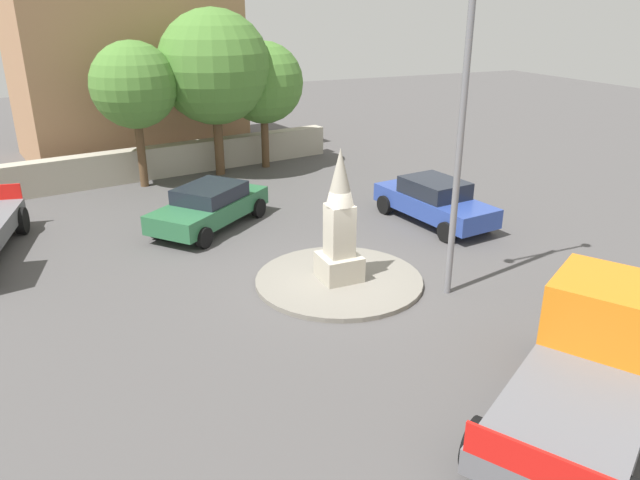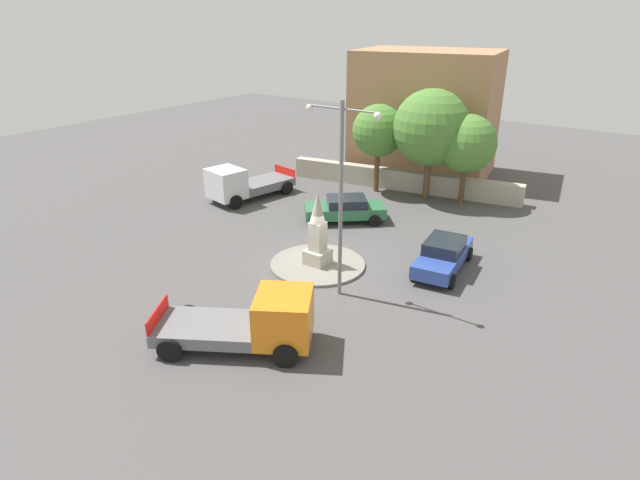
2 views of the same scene
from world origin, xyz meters
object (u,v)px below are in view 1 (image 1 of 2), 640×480
streetlamp (464,101)px  car_blue_far_side (434,201)px  corner_building (124,64)px  tree_near_wall (263,83)px  tree_mid_cluster (214,67)px  car_green_near_island (210,206)px  monument (340,224)px  truck_orange_passing (596,356)px  tree_far_corner (134,85)px

streetlamp → car_blue_far_side: (-2.60, -4.55, -4.03)m
streetlamp → car_blue_far_side: streetlamp is taller
corner_building → tree_near_wall: (-4.99, 4.99, -0.56)m
corner_building → tree_mid_cluster: corner_building is taller
streetlamp → car_green_near_island: 9.23m
car_green_near_island → tree_near_wall: (-4.17, -6.58, 2.92)m
monument → truck_orange_passing: monument is taller
streetlamp → tree_near_wall: 13.73m
car_green_near_island → tree_mid_cluster: (-2.00, -6.22, 3.68)m
truck_orange_passing → corner_building: bearing=-78.4°
truck_orange_passing → tree_mid_cluster: (1.98, -18.13, 3.41)m
car_green_near_island → corner_building: corner_building is taller
truck_orange_passing → corner_building: (4.80, -23.49, 3.21)m
tree_far_corner → corner_building: bearing=-94.1°
corner_building → car_blue_far_side: bearing=118.6°
car_blue_far_side → corner_building: (7.70, -14.13, 3.45)m
monument → tree_mid_cluster: bearing=-89.9°
car_blue_far_side → car_green_near_island: 7.33m
streetlamp → corner_building: corner_building is taller
car_blue_far_side → tree_mid_cluster: tree_mid_cluster is taller
monument → tree_far_corner: size_ratio=0.62×
monument → streetlamp: streetlamp is taller
streetlamp → car_blue_far_side: 6.61m
truck_orange_passing → tree_mid_cluster: bearing=-83.8°
streetlamp → tree_near_wall: size_ratio=1.47×
tree_near_wall → tree_mid_cluster: (2.17, 0.36, 0.76)m
monument → car_blue_far_side: monument is taller
car_blue_far_side → tree_far_corner: bearing=-45.4°
car_blue_far_side → tree_far_corner: (8.12, -8.23, 3.17)m
tree_near_wall → car_blue_far_side: bearing=106.5°
streetlamp → car_blue_far_side: size_ratio=1.71×
monument → car_green_near_island: size_ratio=0.77×
tree_near_wall → tree_far_corner: tree_far_corner is taller
car_blue_far_side → corner_building: bearing=-61.4°
tree_near_wall → tree_far_corner: (5.41, 0.90, 0.27)m
tree_near_wall → tree_far_corner: size_ratio=0.97×
corner_building → tree_mid_cluster: bearing=117.8°
car_green_near_island → truck_orange_passing: (-3.97, 11.92, 0.27)m
car_blue_far_side → car_green_near_island: (6.87, -2.56, -0.02)m
streetlamp → tree_far_corner: bearing=-66.6°
truck_orange_passing → monument: bearing=-73.1°
car_green_near_island → tree_near_wall: tree_near_wall is taller
tree_mid_cluster → tree_near_wall: bearing=-170.5°
corner_building → truck_orange_passing: bearing=101.6°
tree_mid_cluster → tree_far_corner: 3.33m
car_blue_far_side → tree_mid_cluster: bearing=-60.9°
monument → car_blue_far_side: 5.73m
streetlamp → truck_orange_passing: (0.30, 4.81, -3.79)m
tree_near_wall → corner_building: bearing=-45.0°
tree_mid_cluster → car_green_near_island: bearing=72.2°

